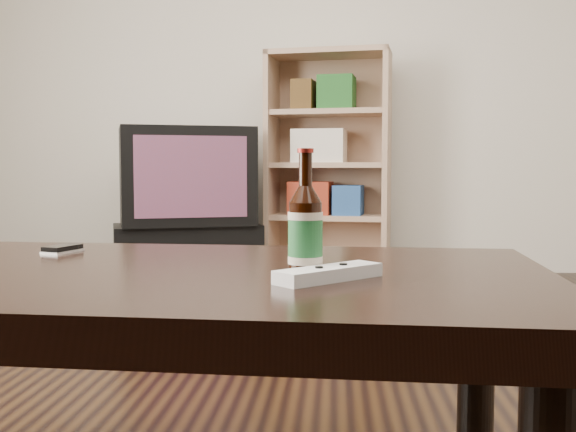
# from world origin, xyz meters

# --- Properties ---
(wall_back) EXTENTS (5.00, 0.02, 2.70)m
(wall_back) POSITION_xyz_m (0.00, 3.01, 1.35)
(wall_back) COLOR silver
(wall_back) RESTS_ON ground
(tv_stand) EXTENTS (0.99, 0.71, 0.36)m
(tv_stand) POSITION_xyz_m (-0.83, 2.49, 0.18)
(tv_stand) COLOR black
(tv_stand) RESTS_ON floor
(tv) EXTENTS (0.92, 0.74, 0.60)m
(tv) POSITION_xyz_m (-0.83, 2.49, 0.66)
(tv) COLOR black
(tv) RESTS_ON tv_stand
(bookshelf) EXTENTS (0.83, 0.47, 1.45)m
(bookshelf) POSITION_xyz_m (0.05, 2.76, 0.76)
(bookshelf) COLOR tan
(bookshelf) RESTS_ON floor
(coffee_table) EXTENTS (1.42, 0.88, 0.52)m
(coffee_table) POSITION_xyz_m (-0.20, -0.42, 0.45)
(coffee_table) COLOR black
(coffee_table) RESTS_ON floor
(beer_bottle) EXTENTS (0.08, 0.08, 0.22)m
(beer_bottle) POSITION_xyz_m (0.05, -0.49, 0.59)
(beer_bottle) COLOR black
(beer_bottle) RESTS_ON coffee_table
(phone) EXTENTS (0.07, 0.10, 0.02)m
(phone) POSITION_xyz_m (-0.50, -0.20, 0.52)
(phone) COLOR silver
(phone) RESTS_ON coffee_table
(remote) EXTENTS (0.18, 0.18, 0.03)m
(remote) POSITION_xyz_m (0.09, -0.53, 0.53)
(remote) COLOR silver
(remote) RESTS_ON coffee_table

